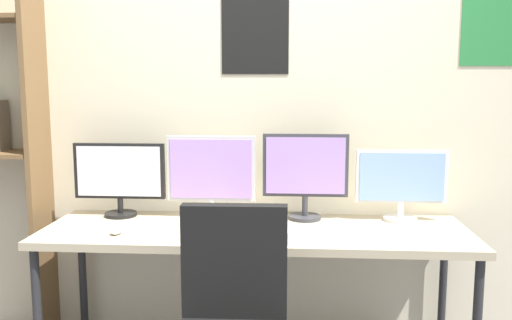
% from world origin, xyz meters
% --- Properties ---
extents(wall_back, '(4.60, 0.11, 2.60)m').
position_xyz_m(wall_back, '(0.00, 1.02, 1.30)').
color(wall_back, beige).
rests_on(wall_back, ground_plane).
extents(desk, '(2.20, 0.68, 0.74)m').
position_xyz_m(desk, '(0.00, 0.60, 0.69)').
color(desk, tan).
rests_on(desk, ground_plane).
extents(monitor_far_left, '(0.51, 0.18, 0.41)m').
position_xyz_m(monitor_far_left, '(-0.78, 0.81, 0.97)').
color(monitor_far_left, black).
rests_on(monitor_far_left, desk).
extents(monitor_center_left, '(0.49, 0.18, 0.46)m').
position_xyz_m(monitor_center_left, '(-0.26, 0.81, 0.99)').
color(monitor_center_left, silver).
rests_on(monitor_center_left, desk).
extents(monitor_center_right, '(0.47, 0.18, 0.47)m').
position_xyz_m(monitor_center_right, '(0.26, 0.81, 1.01)').
color(monitor_center_right, '#38383D').
rests_on(monitor_center_right, desk).
extents(monitor_far_right, '(0.49, 0.18, 0.39)m').
position_xyz_m(monitor_far_right, '(0.78, 0.81, 0.96)').
color(monitor_far_right, silver).
rests_on(monitor_far_right, desk).
extents(keyboard_main, '(0.34, 0.13, 0.02)m').
position_xyz_m(keyboard_main, '(0.00, 0.37, 0.75)').
color(keyboard_main, '#38383D').
rests_on(keyboard_main, desk).
extents(computer_mouse, '(0.06, 0.10, 0.03)m').
position_xyz_m(computer_mouse, '(-0.68, 0.44, 0.76)').
color(computer_mouse, silver).
rests_on(computer_mouse, desk).
extents(coffee_mug, '(0.11, 0.08, 0.09)m').
position_xyz_m(coffee_mug, '(-0.24, 0.43, 0.79)').
color(coffee_mug, white).
rests_on(coffee_mug, desk).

